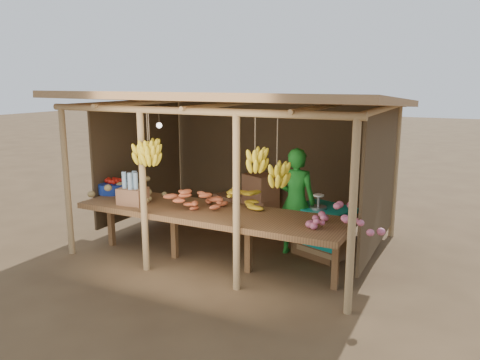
% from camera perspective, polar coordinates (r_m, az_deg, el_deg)
% --- Properties ---
extents(ground, '(60.00, 60.00, 0.00)m').
position_cam_1_polar(ground, '(7.56, 0.00, -7.81)').
color(ground, brown).
rests_on(ground, ground).
extents(stall_structure, '(4.70, 3.50, 2.43)m').
position_cam_1_polar(stall_structure, '(7.04, -0.04, 6.62)').
color(stall_structure, '#A78456').
rests_on(stall_structure, ground).
extents(counter, '(3.90, 1.05, 0.80)m').
position_cam_1_polar(counter, '(6.54, -3.73, -4.21)').
color(counter, brown).
rests_on(counter, ground).
extents(potato_heap, '(1.20, 0.97, 0.37)m').
position_cam_1_polar(potato_heap, '(7.38, -13.38, -0.68)').
color(potato_heap, '#95814D').
rests_on(potato_heap, counter).
extents(sweet_potato_heap, '(1.03, 0.82, 0.35)m').
position_cam_1_polar(sweet_potato_heap, '(6.65, -5.72, -1.85)').
color(sweet_potato_heap, '#C65B32').
rests_on(sweet_potato_heap, counter).
extents(onion_heap, '(0.89, 0.54, 0.36)m').
position_cam_1_polar(onion_heap, '(5.70, 12.56, -4.39)').
color(onion_heap, '#C9627E').
rests_on(onion_heap, counter).
extents(banana_pile, '(0.75, 0.58, 0.35)m').
position_cam_1_polar(banana_pile, '(6.68, 0.03, -1.74)').
color(banana_pile, gold).
rests_on(banana_pile, counter).
extents(tomato_basin, '(0.46, 0.46, 0.24)m').
position_cam_1_polar(tomato_basin, '(7.75, -15.23, -0.83)').
color(tomato_basin, navy).
rests_on(tomato_basin, counter).
extents(bottle_box, '(0.42, 0.35, 0.48)m').
position_cam_1_polar(bottle_box, '(6.96, -12.96, -1.40)').
color(bottle_box, '#9A6645').
rests_on(bottle_box, counter).
extents(vendor, '(0.61, 0.42, 1.62)m').
position_cam_1_polar(vendor, '(6.97, 6.81, -2.66)').
color(vendor, '#1B7C22').
rests_on(vendor, ground).
extents(tarp_crate, '(0.99, 0.92, 0.95)m').
position_cam_1_polar(tarp_crate, '(7.12, 10.09, -5.94)').
color(tarp_crate, brown).
rests_on(tarp_crate, ground).
extents(carton_stack, '(1.29, 0.63, 0.88)m').
position_cam_1_polar(carton_stack, '(8.64, 1.28, -2.57)').
color(carton_stack, '#9A6645').
rests_on(carton_stack, ground).
extents(burlap_sacks, '(0.74, 0.39, 0.52)m').
position_cam_1_polar(burlap_sacks, '(8.94, -6.40, -3.23)').
color(burlap_sacks, '#4C3A23').
rests_on(burlap_sacks, ground).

